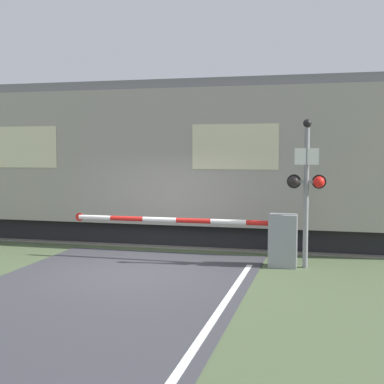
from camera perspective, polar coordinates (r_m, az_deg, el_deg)
name	(u,v)px	position (r m, az deg, el deg)	size (l,w,h in m)	color
ground_plane	(138,270)	(11.43, -5.75, -8.30)	(80.00, 80.00, 0.00)	#475638
track_bed	(187,238)	(15.27, -0.50, -4.93)	(36.00, 3.20, 0.13)	slate
train	(49,160)	(16.69, -14.99, 3.27)	(21.52, 3.08, 4.33)	black
crossing_barrier	(265,237)	(11.80, 7.77, -4.77)	(5.19, 0.44, 1.14)	gray
signal_post	(306,184)	(11.63, 12.10, 0.88)	(0.82, 0.26, 3.18)	gray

